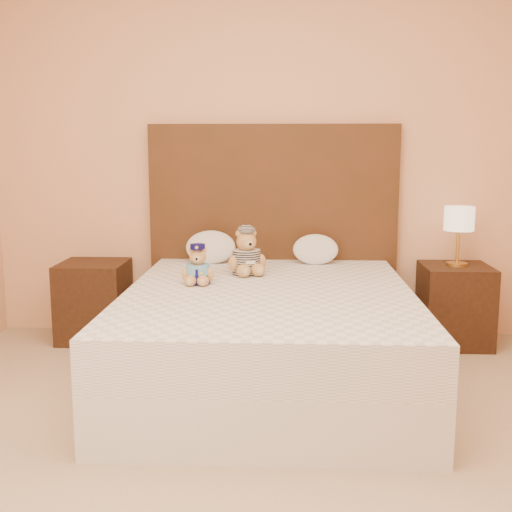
# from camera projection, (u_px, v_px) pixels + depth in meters

# --- Properties ---
(ground) EXTENTS (4.00, 4.50, 0.00)m
(ground) POSITION_uv_depth(u_px,v_px,m) (260.00, 493.00, 2.52)
(ground) COLOR #C2AD8B
(ground) RESTS_ON ground
(room_walls) EXTENTS (4.04, 4.52, 2.72)m
(room_walls) POSITION_uv_depth(u_px,v_px,m) (265.00, 34.00, 2.66)
(room_walls) COLOR #EEAE82
(room_walls) RESTS_ON ground
(bed) EXTENTS (1.60, 2.00, 0.55)m
(bed) POSITION_uv_depth(u_px,v_px,m) (269.00, 337.00, 3.65)
(bed) COLOR white
(bed) RESTS_ON ground
(headboard) EXTENTS (1.75, 0.08, 1.50)m
(headboard) POSITION_uv_depth(u_px,v_px,m) (273.00, 231.00, 4.57)
(headboard) COLOR #4E2817
(headboard) RESTS_ON ground
(nightstand_left) EXTENTS (0.45, 0.45, 0.55)m
(nightstand_left) POSITION_uv_depth(u_px,v_px,m) (94.00, 301.00, 4.50)
(nightstand_left) COLOR #381D11
(nightstand_left) RESTS_ON ground
(nightstand_right) EXTENTS (0.45, 0.45, 0.55)m
(nightstand_right) POSITION_uv_depth(u_px,v_px,m) (455.00, 305.00, 4.38)
(nightstand_right) COLOR #381D11
(nightstand_right) RESTS_ON ground
(lamp) EXTENTS (0.20, 0.20, 0.40)m
(lamp) POSITION_uv_depth(u_px,v_px,m) (459.00, 222.00, 4.28)
(lamp) COLOR gold
(lamp) RESTS_ON nightstand_right
(teddy_police) EXTENTS (0.20, 0.20, 0.23)m
(teddy_police) POSITION_uv_depth(u_px,v_px,m) (198.00, 264.00, 3.74)
(teddy_police) COLOR #AB7342
(teddy_police) RESTS_ON bed
(teddy_prisoner) EXTENTS (0.33, 0.33, 0.29)m
(teddy_prisoner) POSITION_uv_depth(u_px,v_px,m) (246.00, 252.00, 4.01)
(teddy_prisoner) COLOR #AB7342
(teddy_prisoner) RESTS_ON bed
(pillow_left) EXTENTS (0.34, 0.22, 0.24)m
(pillow_left) POSITION_uv_depth(u_px,v_px,m) (211.00, 245.00, 4.42)
(pillow_left) COLOR white
(pillow_left) RESTS_ON bed
(pillow_right) EXTENTS (0.31, 0.20, 0.22)m
(pillow_right) POSITION_uv_depth(u_px,v_px,m) (316.00, 248.00, 4.39)
(pillow_right) COLOR white
(pillow_right) RESTS_ON bed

